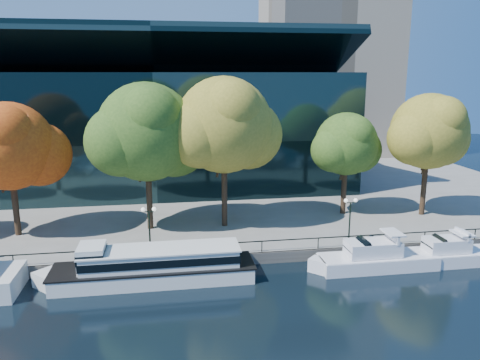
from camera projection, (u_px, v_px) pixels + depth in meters
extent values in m
plane|color=black|center=(207.00, 283.00, 36.31)|extent=(160.00, 160.00, 0.00)
cube|color=slate|center=(186.00, 177.00, 71.33)|extent=(90.00, 67.00, 1.00)
cube|color=#47443F|center=(204.00, 262.00, 39.13)|extent=(90.00, 0.25, 1.00)
cube|color=black|center=(203.00, 245.00, 39.00)|extent=(88.20, 0.08, 0.08)
cube|color=black|center=(203.00, 250.00, 39.11)|extent=(0.07, 0.07, 0.90)
cube|color=black|center=(157.00, 132.00, 64.71)|extent=(50.00, 24.00, 16.00)
cube|color=black|center=(153.00, 60.00, 58.73)|extent=(50.00, 17.14, 7.86)
cube|color=silver|center=(154.00, 274.00, 36.54)|extent=(15.33, 3.72, 1.20)
cube|color=black|center=(154.00, 266.00, 36.40)|extent=(15.63, 3.80, 0.13)
cube|color=silver|center=(52.00, 280.00, 35.36)|extent=(3.08, 3.08, 1.20)
cube|color=silver|center=(161.00, 258.00, 36.33)|extent=(11.95, 3.05, 1.31)
cube|color=black|center=(161.00, 257.00, 36.32)|extent=(12.11, 3.13, 0.60)
cube|color=silver|center=(160.00, 249.00, 36.17)|extent=(12.26, 3.20, 0.11)
cube|color=silver|center=(92.00, 258.00, 35.47)|extent=(1.97, 2.61, 1.97)
cube|color=black|center=(92.00, 255.00, 35.42)|extent=(2.03, 2.68, 0.77)
cube|color=silver|center=(377.00, 262.00, 38.92)|extent=(9.79, 2.80, 1.12)
cube|color=silver|center=(321.00, 266.00, 38.16)|extent=(2.14, 2.14, 1.12)
cube|color=silver|center=(378.00, 255.00, 38.79)|extent=(9.60, 2.74, 0.07)
cube|color=silver|center=(373.00, 248.00, 38.56)|extent=(4.41, 2.10, 1.21)
cube|color=black|center=(358.00, 248.00, 38.34)|extent=(1.93, 2.01, 1.53)
cube|color=silver|center=(392.00, 237.00, 38.62)|extent=(0.23, 2.18, 0.75)
cube|color=silver|center=(393.00, 233.00, 38.53)|extent=(1.31, 2.18, 0.14)
cube|color=silver|center=(449.00, 258.00, 39.91)|extent=(8.04, 2.50, 1.07)
cube|color=silver|center=(406.00, 260.00, 39.29)|extent=(1.97, 1.97, 1.07)
cube|color=silver|center=(450.00, 251.00, 39.79)|extent=(7.88, 2.45, 0.07)
cube|color=silver|center=(447.00, 245.00, 39.58)|extent=(3.62, 1.88, 1.16)
cube|color=black|center=(435.00, 244.00, 39.40)|extent=(1.63, 1.80, 1.35)
cube|color=silver|center=(462.00, 234.00, 39.60)|extent=(0.22, 1.95, 0.71)
cube|color=silver|center=(462.00, 233.00, 39.58)|extent=(1.25, 1.95, 0.13)
cylinder|color=black|center=(15.00, 200.00, 43.46)|extent=(0.56, 0.56, 6.76)
cylinder|color=black|center=(18.00, 172.00, 43.13)|extent=(1.11, 1.66, 3.39)
cylinder|color=black|center=(6.00, 176.00, 42.57)|extent=(1.02, 1.15, 3.03)
sphere|color=#9A2A0C|center=(9.00, 146.00, 42.32)|extent=(8.04, 8.04, 8.04)
sphere|color=#9A2A0C|center=(39.00, 154.00, 44.05)|extent=(6.03, 6.03, 6.03)
sphere|color=#9A2A0C|center=(6.00, 133.00, 40.52)|extent=(4.82, 4.82, 4.82)
cylinder|color=black|center=(149.00, 191.00, 45.22)|extent=(0.56, 0.56, 7.61)
cylinder|color=black|center=(153.00, 160.00, 44.82)|extent=(1.20, 1.83, 3.80)
cylinder|color=black|center=(143.00, 164.00, 44.26)|extent=(1.11, 1.25, 3.40)
sphere|color=#2D4F18|center=(146.00, 132.00, 43.94)|extent=(9.34, 9.34, 9.34)
sphere|color=#2D4F18|center=(174.00, 142.00, 45.95)|extent=(7.00, 7.00, 7.00)
sphere|color=#2D4F18|center=(120.00, 141.00, 42.84)|extent=(6.54, 6.54, 6.54)
sphere|color=#2D4F18|center=(150.00, 116.00, 41.85)|extent=(5.60, 5.60, 5.60)
cylinder|color=black|center=(224.00, 186.00, 46.04)|extent=(0.56, 0.56, 8.05)
cylinder|color=black|center=(229.00, 154.00, 45.60)|extent=(1.25, 1.91, 4.02)
cylinder|color=black|center=(220.00, 158.00, 45.04)|extent=(1.15, 1.31, 3.60)
sphere|color=olive|center=(224.00, 125.00, 44.69)|extent=(9.27, 9.27, 9.27)
sphere|color=olive|center=(248.00, 135.00, 46.67)|extent=(6.95, 6.95, 6.95)
sphere|color=olive|center=(201.00, 134.00, 43.59)|extent=(6.49, 6.49, 6.49)
sphere|color=olive|center=(231.00, 109.00, 42.61)|extent=(5.56, 5.56, 5.56)
cylinder|color=black|center=(344.00, 186.00, 50.34)|extent=(0.56, 0.56, 6.09)
cylinder|color=black|center=(349.00, 164.00, 50.07)|extent=(1.03, 1.53, 3.07)
cylinder|color=black|center=(342.00, 167.00, 49.50)|extent=(0.95, 1.07, 2.74)
sphere|color=#2D4F18|center=(346.00, 144.00, 49.32)|extent=(6.64, 6.64, 6.64)
sphere|color=#2D4F18|center=(358.00, 150.00, 50.74)|extent=(4.98, 4.98, 4.98)
sphere|color=#2D4F18|center=(333.00, 150.00, 48.54)|extent=(4.65, 4.65, 4.65)
sphere|color=#2D4F18|center=(355.00, 134.00, 47.83)|extent=(3.98, 3.98, 3.98)
cylinder|color=black|center=(424.00, 182.00, 49.80)|extent=(0.56, 0.56, 7.20)
cylinder|color=black|center=(430.00, 155.00, 49.44)|extent=(1.16, 1.75, 3.60)
cylinder|color=black|center=(424.00, 159.00, 48.88)|extent=(1.06, 1.20, 3.22)
sphere|color=olive|center=(429.00, 131.00, 48.60)|extent=(7.89, 7.89, 7.89)
sphere|color=olive|center=(441.00, 139.00, 50.29)|extent=(5.92, 5.92, 5.92)
sphere|color=olive|center=(415.00, 138.00, 47.67)|extent=(5.53, 5.53, 5.53)
sphere|color=olive|center=(442.00, 119.00, 46.83)|extent=(4.74, 4.74, 4.74)
cylinder|color=black|center=(150.00, 233.00, 39.34)|extent=(0.14, 0.14, 3.60)
cube|color=black|center=(149.00, 212.00, 38.92)|extent=(0.90, 0.06, 0.06)
sphere|color=white|center=(143.00, 210.00, 38.81)|extent=(0.36, 0.36, 0.36)
sphere|color=white|center=(154.00, 209.00, 38.95)|extent=(0.36, 0.36, 0.36)
cylinder|color=black|center=(350.00, 222.00, 42.05)|extent=(0.14, 0.14, 3.60)
cube|color=black|center=(351.00, 203.00, 41.64)|extent=(0.90, 0.06, 0.06)
sphere|color=white|center=(346.00, 201.00, 41.53)|extent=(0.36, 0.36, 0.36)
sphere|color=white|center=(356.00, 200.00, 41.66)|extent=(0.36, 0.36, 0.36)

